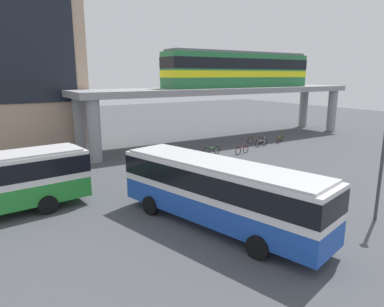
{
  "coord_description": "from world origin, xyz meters",
  "views": [
    {
      "loc": [
        -10.0,
        -11.57,
        7.18
      ],
      "look_at": [
        1.68,
        7.0,
        2.2
      ],
      "focal_mm": 32.5,
      "sensor_mm": 36.0,
      "label": 1
    }
  ],
  "objects_px": {
    "bus_main": "(218,187)",
    "bicycle_green": "(212,150)",
    "bicycle_brown": "(255,141)",
    "bicycle_silver": "(261,143)",
    "bicycle_red": "(242,150)",
    "bicycle_blue": "(149,156)",
    "train": "(240,69)",
    "bicycle_orange": "(280,140)"
  },
  "relations": [
    {
      "from": "bicycle_red",
      "to": "bus_main",
      "type": "bearing_deg",
      "value": -134.31
    },
    {
      "from": "bicycle_brown",
      "to": "train",
      "type": "bearing_deg",
      "value": 80.66
    },
    {
      "from": "bicycle_green",
      "to": "bicycle_orange",
      "type": "distance_m",
      "value": 9.32
    },
    {
      "from": "train",
      "to": "bicycle_blue",
      "type": "relative_size",
      "value": 10.27
    },
    {
      "from": "train",
      "to": "bicycle_green",
      "type": "relative_size",
      "value": 10.27
    },
    {
      "from": "bicycle_silver",
      "to": "train",
      "type": "bearing_deg",
      "value": 78.94
    },
    {
      "from": "bus_main",
      "to": "bicycle_green",
      "type": "height_order",
      "value": "bus_main"
    },
    {
      "from": "train",
      "to": "bicycle_red",
      "type": "distance_m",
      "value": 11.01
    },
    {
      "from": "train",
      "to": "bicycle_silver",
      "type": "relative_size",
      "value": 10.3
    },
    {
      "from": "bicycle_orange",
      "to": "bicycle_brown",
      "type": "relative_size",
      "value": 0.97
    },
    {
      "from": "bicycle_silver",
      "to": "bicycle_green",
      "type": "bearing_deg",
      "value": -178.17
    },
    {
      "from": "bicycle_brown",
      "to": "bicycle_silver",
      "type": "xyz_separation_m",
      "value": [
        -0.37,
        -1.31,
        0.0
      ]
    },
    {
      "from": "train",
      "to": "bus_main",
      "type": "distance_m",
      "value": 25.01
    },
    {
      "from": "bicycle_green",
      "to": "bicycle_red",
      "type": "relative_size",
      "value": 1.01
    },
    {
      "from": "bicycle_orange",
      "to": "bicycle_blue",
      "type": "relative_size",
      "value": 0.93
    },
    {
      "from": "bus_main",
      "to": "bicycle_blue",
      "type": "height_order",
      "value": "bus_main"
    },
    {
      "from": "bicycle_green",
      "to": "bicycle_red",
      "type": "distance_m",
      "value": 2.81
    },
    {
      "from": "bicycle_orange",
      "to": "train",
      "type": "bearing_deg",
      "value": 113.36
    },
    {
      "from": "bicycle_blue",
      "to": "bicycle_silver",
      "type": "xyz_separation_m",
      "value": [
        12.22,
        -0.86,
        0.0
      ]
    },
    {
      "from": "bicycle_orange",
      "to": "bicycle_red",
      "type": "bearing_deg",
      "value": -164.57
    },
    {
      "from": "bicycle_blue",
      "to": "bicycle_green",
      "type": "bearing_deg",
      "value": -10.2
    },
    {
      "from": "bicycle_orange",
      "to": "bicycle_silver",
      "type": "height_order",
      "value": "same"
    },
    {
      "from": "bus_main",
      "to": "bicycle_brown",
      "type": "xyz_separation_m",
      "value": [
        15.61,
        14.51,
        -1.63
      ]
    },
    {
      "from": "train",
      "to": "bicycle_red",
      "type": "height_order",
      "value": "train"
    },
    {
      "from": "bicycle_orange",
      "to": "bicycle_brown",
      "type": "height_order",
      "value": "same"
    },
    {
      "from": "bicycle_green",
      "to": "bicycle_brown",
      "type": "distance_m",
      "value": 6.88
    },
    {
      "from": "bicycle_green",
      "to": "bicycle_red",
      "type": "xyz_separation_m",
      "value": [
        2.45,
        -1.37,
        0.0
      ]
    },
    {
      "from": "bicycle_silver",
      "to": "bicycle_blue",
      "type": "bearing_deg",
      "value": 175.99
    },
    {
      "from": "bicycle_blue",
      "to": "bicycle_red",
      "type": "bearing_deg",
      "value": -16.27
    },
    {
      "from": "bicycle_brown",
      "to": "bicycle_blue",
      "type": "relative_size",
      "value": 0.96
    },
    {
      "from": "bicycle_orange",
      "to": "bicycle_red",
      "type": "relative_size",
      "value": 0.93
    },
    {
      "from": "train",
      "to": "bicycle_green",
      "type": "xyz_separation_m",
      "value": [
        -7.31,
        -5.14,
        -7.43
      ]
    },
    {
      "from": "bus_main",
      "to": "bicycle_silver",
      "type": "relative_size",
      "value": 6.34
    },
    {
      "from": "bicycle_green",
      "to": "bicycle_brown",
      "type": "bearing_deg",
      "value": 12.7
    },
    {
      "from": "train",
      "to": "bicycle_orange",
      "type": "relative_size",
      "value": 11.07
    },
    {
      "from": "bicycle_red",
      "to": "bicycle_blue",
      "type": "xyz_separation_m",
      "value": [
        -8.34,
        2.43,
        0.0
      ]
    },
    {
      "from": "train",
      "to": "bicycle_silver",
      "type": "bearing_deg",
      "value": -101.06
    },
    {
      "from": "bicycle_silver",
      "to": "bus_main",
      "type": "bearing_deg",
      "value": -139.09
    },
    {
      "from": "bicycle_green",
      "to": "bicycle_silver",
      "type": "bearing_deg",
      "value": 1.83
    },
    {
      "from": "bus_main",
      "to": "bicycle_brown",
      "type": "distance_m",
      "value": 21.38
    },
    {
      "from": "train",
      "to": "bicycle_silver",
      "type": "height_order",
      "value": "train"
    },
    {
      "from": "train",
      "to": "bus_main",
      "type": "bearing_deg",
      "value": -131.77
    }
  ]
}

